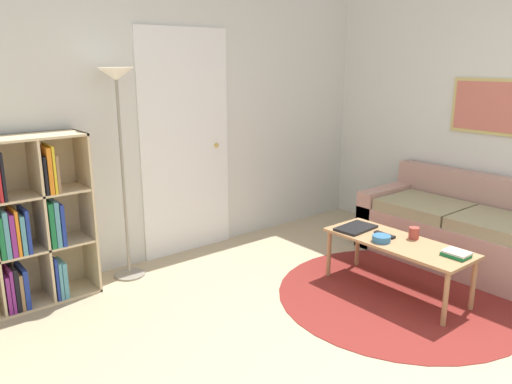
% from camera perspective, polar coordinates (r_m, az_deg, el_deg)
% --- Properties ---
extents(wall_back, '(7.49, 0.11, 2.60)m').
position_cam_1_polar(wall_back, '(4.52, -9.61, 8.73)').
color(wall_back, silver).
rests_on(wall_back, ground_plane).
extents(wall_right, '(0.08, 5.77, 2.60)m').
position_cam_1_polar(wall_right, '(5.15, 21.93, 8.75)').
color(wall_right, silver).
rests_on(wall_right, ground_plane).
extents(rug, '(1.86, 1.86, 0.01)m').
position_cam_1_polar(rug, '(4.07, 16.13, -11.21)').
color(rug, maroon).
rests_on(rug, ground_plane).
extents(bookshelf, '(1.04, 0.34, 1.24)m').
position_cam_1_polar(bookshelf, '(3.94, -26.56, -3.98)').
color(bookshelf, beige).
rests_on(bookshelf, ground_plane).
extents(floor_lamp, '(0.27, 0.27, 1.70)m').
position_cam_1_polar(floor_lamp, '(4.03, -15.48, 9.31)').
color(floor_lamp, gray).
rests_on(floor_lamp, ground_plane).
extents(couch, '(0.81, 1.75, 0.76)m').
position_cam_1_polar(couch, '(4.82, 22.93, -4.28)').
color(couch, tan).
rests_on(couch, ground_plane).
extents(coffee_table, '(0.45, 1.14, 0.42)m').
position_cam_1_polar(coffee_table, '(3.98, 15.86, -5.99)').
color(coffee_table, '#AD7F51').
rests_on(coffee_table, ground_plane).
extents(laptop, '(0.34, 0.24, 0.02)m').
position_cam_1_polar(laptop, '(4.15, 11.33, -4.05)').
color(laptop, black).
rests_on(laptop, coffee_table).
extents(bowl, '(0.14, 0.14, 0.05)m').
position_cam_1_polar(bowl, '(3.91, 14.14, -5.18)').
color(bowl, teal).
rests_on(bowl, coffee_table).
extents(book_stack_on_table, '(0.14, 0.17, 0.04)m').
position_cam_1_polar(book_stack_on_table, '(3.78, 21.92, -6.59)').
color(book_stack_on_table, '#196B38').
rests_on(book_stack_on_table, coffee_table).
extents(cup, '(0.08, 0.08, 0.09)m').
position_cam_1_polar(cup, '(4.03, 17.60, -4.50)').
color(cup, '#A33D33').
rests_on(cup, coffee_table).
extents(remote, '(0.05, 0.18, 0.02)m').
position_cam_1_polar(remote, '(4.04, 14.49, -4.76)').
color(remote, black).
rests_on(remote, coffee_table).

